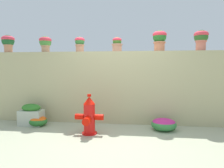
{
  "coord_description": "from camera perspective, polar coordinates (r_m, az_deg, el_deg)",
  "views": [
    {
      "loc": [
        0.39,
        -3.58,
        1.33
      ],
      "look_at": [
        -0.16,
        1.04,
        0.95
      ],
      "focal_mm": 32.27,
      "sensor_mm": 36.0,
      "label": 1
    }
  ],
  "objects": [
    {
      "name": "potted_plant_0",
      "position": [
        5.81,
        -27.36,
        10.65
      ],
      "size": [
        0.31,
        0.31,
        0.44
      ],
      "color": "#B77A57",
      "rests_on": "stone_wall"
    },
    {
      "name": "potted_plant_1",
      "position": [
        5.37,
        -18.35,
        11.1
      ],
      "size": [
        0.3,
        0.3,
        0.4
      ],
      "color": "tan",
      "rests_on": "stone_wall"
    },
    {
      "name": "potted_plant_3",
      "position": [
        4.83,
        1.45,
        11.38
      ],
      "size": [
        0.26,
        0.26,
        0.34
      ],
      "color": "tan",
      "rests_on": "stone_wall"
    },
    {
      "name": "potted_plant_2",
      "position": [
        5.0,
        -9.11,
        11.44
      ],
      "size": [
        0.24,
        0.24,
        0.36
      ],
      "color": "tan",
      "rests_on": "stone_wall"
    },
    {
      "name": "potted_plant_5",
      "position": [
        5.08,
        23.91,
        11.85
      ],
      "size": [
        0.32,
        0.32,
        0.47
      ],
      "color": "#C46A57",
      "rests_on": "stone_wall"
    },
    {
      "name": "fire_hydrant",
      "position": [
        4.09,
        -6.49,
        -9.13
      ],
      "size": [
        0.57,
        0.46,
        0.81
      ],
      "color": "red",
      "rests_on": "ground"
    },
    {
      "name": "flower_bush_left",
      "position": [
        4.98,
        -20.18,
        -9.72
      ],
      "size": [
        0.42,
        0.37,
        0.23
      ],
      "color": "#2B6D2A",
      "rests_on": "ground"
    },
    {
      "name": "planter_box",
      "position": [
        5.08,
        -21.88,
        -8.12
      ],
      "size": [
        0.52,
        0.32,
        0.5
      ],
      "color": "#A9B09F",
      "rests_on": "ground"
    },
    {
      "name": "ground_plane",
      "position": [
        3.83,
        0.55,
        -15.64
      ],
      "size": [
        24.0,
        24.0,
        0.0
      ],
      "primitive_type": "plane",
      "color": "#9DA185"
    },
    {
      "name": "flower_bush_right",
      "position": [
        4.5,
        14.46,
        -10.88
      ],
      "size": [
        0.53,
        0.48,
        0.26
      ],
      "color": "#357D3C",
      "rests_on": "ground"
    },
    {
      "name": "potted_plant_4",
      "position": [
        4.92,
        13.32,
        12.43
      ],
      "size": [
        0.32,
        0.32,
        0.49
      ],
      "color": "#BD6F4D",
      "rests_on": "stone_wall"
    },
    {
      "name": "stone_wall",
      "position": [
        4.85,
        2.14,
        -0.97
      ],
      "size": [
        6.38,
        0.32,
        1.71
      ],
      "primitive_type": "cube",
      "color": "tan",
      "rests_on": "ground"
    }
  ]
}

